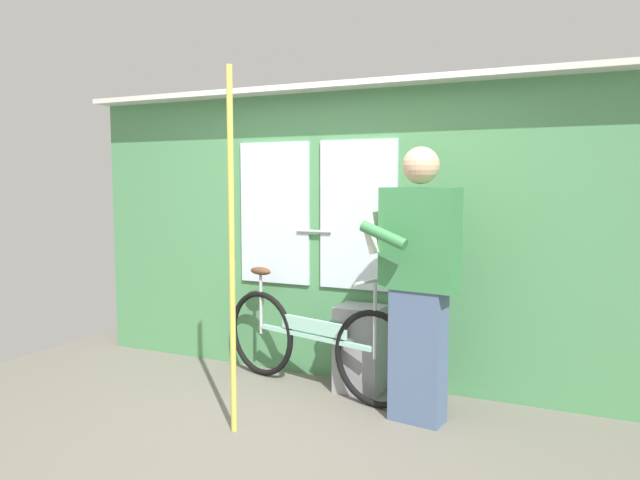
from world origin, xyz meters
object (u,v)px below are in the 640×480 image
object	(u,v)px
passenger_reading_newspaper	(418,278)
trash_bin_by_wall	(360,348)
bicycle_near_door	(312,341)
handrail_pole	(232,253)

from	to	relation	value
passenger_reading_newspaper	trash_bin_by_wall	xyz separation A→B (m)	(-0.52, 0.37, -0.60)
bicycle_near_door	passenger_reading_newspaper	xyz separation A→B (m)	(0.84, -0.24, 0.55)
bicycle_near_door	handrail_pole	world-z (taller)	handrail_pole
bicycle_near_door	handrail_pole	distance (m)	1.13
handrail_pole	bicycle_near_door	bearing A→B (deg)	82.58
handrail_pole	passenger_reading_newspaper	bearing A→B (deg)	33.13
bicycle_near_door	trash_bin_by_wall	size ratio (longest dim) A/B	2.72
bicycle_near_door	handrail_pole	bearing A→B (deg)	-82.49
bicycle_near_door	passenger_reading_newspaper	distance (m)	1.03
trash_bin_by_wall	handrail_pole	bearing A→B (deg)	-113.62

